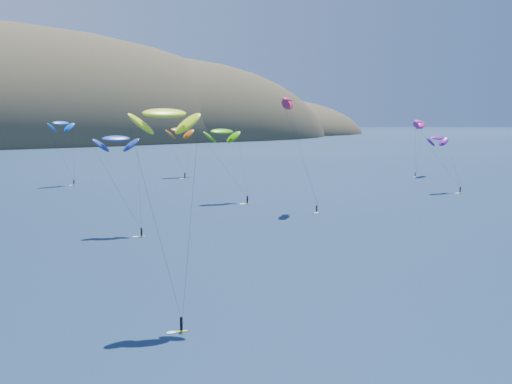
{
  "coord_description": "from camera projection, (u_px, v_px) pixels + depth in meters",
  "views": [
    {
      "loc": [
        -73.86,
        -26.85,
        23.44
      ],
      "look_at": [
        -7.57,
        80.0,
        9.0
      ],
      "focal_mm": 50.0,
      "sensor_mm": 36.0,
      "label": 1
    }
  ],
  "objects": [
    {
      "name": "kitesurfer_6",
      "position": [
        437.0,
        138.0,
        205.8
      ],
      "size": [
        8.16,
        9.29,
        17.78
      ],
      "rotation": [
        0.0,
        0.0,
        0.05
      ],
      "color": "#D1E919",
      "rests_on": "ground"
    },
    {
      "name": "kitesurfer_2",
      "position": [
        165.0,
        114.0,
        80.17
      ],
      "size": [
        8.34,
        10.13,
        25.3
      ],
      "rotation": [
        0.0,
        0.0,
        -0.2
      ],
      "color": "#D1E919",
      "rests_on": "ground"
    },
    {
      "name": "kitesurfer_10",
      "position": [
        116.0,
        139.0,
        136.58
      ],
      "size": [
        8.94,
        11.21,
        20.33
      ],
      "rotation": [
        0.0,
        0.0,
        -0.28
      ],
      "color": "#D1E919",
      "rests_on": "ground"
    },
    {
      "name": "kitesurfer_11",
      "position": [
        180.0,
        130.0,
        253.19
      ],
      "size": [
        11.1,
        11.89,
        19.58
      ],
      "rotation": [
        0.0,
        0.0,
        0.09
      ],
      "color": "#D1E919",
      "rests_on": "ground"
    },
    {
      "name": "kitesurfer_3",
      "position": [
        222.0,
        132.0,
        183.83
      ],
      "size": [
        9.99,
        11.73,
        20.72
      ],
      "rotation": [
        0.0,
        0.0,
        -0.07
      ],
      "color": "#D1E919",
      "rests_on": "ground"
    },
    {
      "name": "kitesurfer_4",
      "position": [
        61.0,
        123.0,
        224.84
      ],
      "size": [
        9.97,
        8.8,
        21.98
      ],
      "rotation": [
        0.0,
        0.0,
        0.3
      ],
      "color": "#D1E919",
      "rests_on": "ground"
    },
    {
      "name": "kitesurfer_9",
      "position": [
        287.0,
        100.0,
        166.19
      ],
      "size": [
        7.85,
        12.41,
        28.17
      ],
      "rotation": [
        0.0,
        0.0,
        0.85
      ],
      "color": "#D1E919",
      "rests_on": "ground"
    },
    {
      "name": "kitesurfer_8",
      "position": [
        419.0,
        122.0,
        257.97
      ],
      "size": [
        11.7,
        9.56,
        21.94
      ],
      "rotation": [
        0.0,
        0.0,
        0.51
      ],
      "color": "#D1E919",
      "rests_on": "ground"
    }
  ]
}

